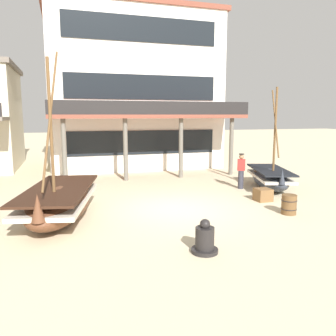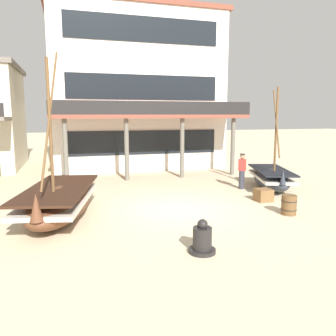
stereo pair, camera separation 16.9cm
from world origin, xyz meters
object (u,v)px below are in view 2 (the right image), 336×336
Objects in this scene: fishing_boat_near_left at (59,202)px; wooden_barrel at (289,205)px; fisherman_by_hull at (242,172)px; cargo_crate at (263,195)px; capstan_winch at (202,240)px; fishing_boat_centre_large at (271,178)px; harbor_building_main at (136,91)px.

fishing_boat_near_left is 7.97m from wooden_barrel.
fisherman_by_hull reaches higher than cargo_crate.
cargo_crate is at bearing -96.95° from fisherman_by_hull.
capstan_winch reaches higher than cargo_crate.
cargo_crate is (0.17, 1.92, -0.10)m from wooden_barrel.
fishing_boat_centre_large is 2.52m from cargo_crate.
fishing_boat_centre_large is at bearing -63.72° from harbor_building_main.
wooden_barrel is at bearing -12.38° from fishing_boat_near_left.
wooden_barrel is (-0.46, -4.29, -0.48)m from fisherman_by_hull.
fisherman_by_hull is at bearing 17.40° from fishing_boat_near_left.
cargo_crate is at bearing 1.52° from fishing_boat_near_left.
fishing_boat_near_left reaches higher than capstan_winch.
fishing_boat_near_left is at bearing 167.62° from wooden_barrel.
fishing_boat_near_left is 7.96× the size of wooden_barrel.
harbor_building_main reaches higher than fishing_boat_near_left.
fisherman_by_hull is at bearing 83.05° from cargo_crate.
capstan_winch reaches higher than wooden_barrel.
harbor_building_main is (1.35, 15.52, 4.77)m from capstan_winch.
wooden_barrel is (4.21, 2.29, 0.01)m from capstan_winch.
wooden_barrel is (-1.77, -3.85, -0.19)m from fishing_boat_centre_large.
harbor_building_main reaches higher than wooden_barrel.
fishing_boat_near_left is 13.31m from harbor_building_main.
fisherman_by_hull is 0.15× the size of harbor_building_main.
capstan_winch is 1.27× the size of wooden_barrel.
fishing_boat_centre_large is at bearing -18.69° from fisherman_by_hull.
harbor_building_main is at bearing 102.21° from wooden_barrel.
fishing_boat_near_left reaches higher than wooden_barrel.
fishing_boat_centre_large is 11.42m from harbor_building_main.
cargo_crate is at bearing 84.90° from wooden_barrel.
capstan_winch is 1.45× the size of cargo_crate.
harbor_building_main is (-2.86, 13.23, 4.75)m from wooden_barrel.
fishing_boat_near_left is 9.13× the size of cargo_crate.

